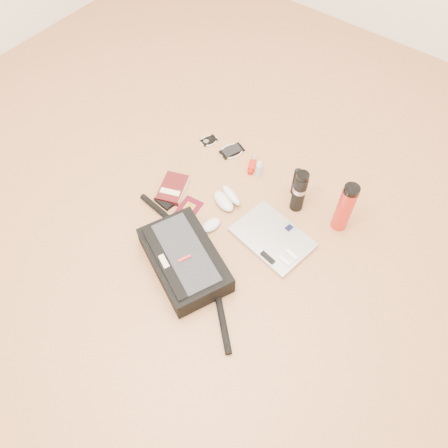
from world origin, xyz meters
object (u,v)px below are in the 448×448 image
object	(u,v)px
messenger_bag	(184,259)
thermos_red	(345,208)
book	(173,188)
thermos_black	(299,191)
laptop	(273,238)

from	to	relation	value
messenger_bag	thermos_red	world-z (taller)	thermos_red
book	messenger_bag	bearing A→B (deg)	-63.70
messenger_bag	thermos_black	size ratio (longest dim) A/B	3.36
messenger_bag	laptop	xyz separation A→B (m)	(0.24, 0.37, -0.05)
book	thermos_black	xyz separation A→B (m)	(0.56, 0.30, 0.11)
laptop	book	world-z (taller)	same
thermos_red	thermos_black	bearing A→B (deg)	-171.52
messenger_bag	laptop	bearing A→B (deg)	80.66
laptop	thermos_black	world-z (taller)	thermos_black
laptop	thermos_black	xyz separation A→B (m)	(-0.01, 0.23, 0.12)
thermos_black	laptop	bearing A→B (deg)	-86.51
thermos_black	thermos_red	distance (m)	0.23
laptop	messenger_bag	bearing A→B (deg)	-114.24
book	laptop	bearing A→B (deg)	-15.34
book	thermos_red	xyz separation A→B (m)	(0.79, 0.33, 0.13)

